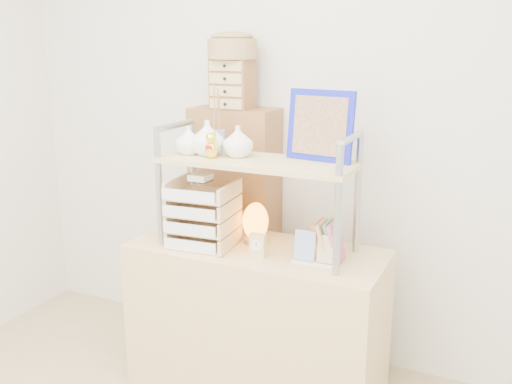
{
  "coord_description": "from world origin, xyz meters",
  "views": [
    {
      "loc": [
        1.06,
        -1.07,
        1.69
      ],
      "look_at": [
        -0.0,
        1.2,
        1.02
      ],
      "focal_mm": 40.0,
      "sensor_mm": 36.0,
      "label": 1
    }
  ],
  "objects_px": {
    "cabinet": "(236,231)",
    "letter_tray": "(202,217)",
    "salt_lamp": "(255,222)",
    "desk": "(257,321)"
  },
  "relations": [
    {
      "from": "letter_tray",
      "to": "salt_lamp",
      "type": "distance_m",
      "value": 0.26
    },
    {
      "from": "cabinet",
      "to": "letter_tray",
      "type": "xyz_separation_m",
      "value": [
        0.05,
        -0.44,
        0.21
      ]
    },
    {
      "from": "cabinet",
      "to": "salt_lamp",
      "type": "bearing_deg",
      "value": -49.92
    },
    {
      "from": "desk",
      "to": "cabinet",
      "type": "height_order",
      "value": "cabinet"
    },
    {
      "from": "salt_lamp",
      "to": "letter_tray",
      "type": "bearing_deg",
      "value": -147.59
    },
    {
      "from": "desk",
      "to": "letter_tray",
      "type": "bearing_deg",
      "value": -163.8
    },
    {
      "from": "salt_lamp",
      "to": "desk",
      "type": "bearing_deg",
      "value": -60.08
    },
    {
      "from": "cabinet",
      "to": "salt_lamp",
      "type": "xyz_separation_m",
      "value": [
        0.26,
        -0.31,
        0.18
      ]
    },
    {
      "from": "cabinet",
      "to": "salt_lamp",
      "type": "height_order",
      "value": "cabinet"
    },
    {
      "from": "cabinet",
      "to": "letter_tray",
      "type": "relative_size",
      "value": 3.89
    }
  ]
}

